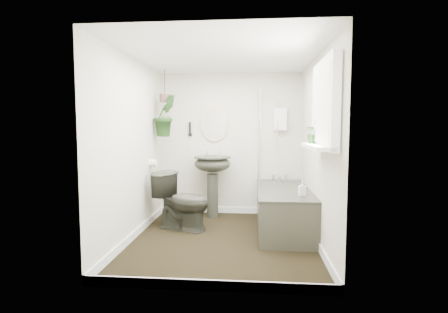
{
  "coord_description": "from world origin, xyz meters",
  "views": [
    {
      "loc": [
        0.38,
        -4.31,
        1.43
      ],
      "look_at": [
        0.0,
        0.15,
        1.05
      ],
      "focal_mm": 28.0,
      "sensor_mm": 36.0,
      "label": 1
    }
  ],
  "objects": [
    {
      "name": "wall_left",
      "position": [
        -1.16,
        0.0,
        1.15
      ],
      "size": [
        0.02,
        2.8,
        2.3
      ],
      "primitive_type": "cube",
      "color": "silver",
      "rests_on": "ground"
    },
    {
      "name": "skirting",
      "position": [
        0.0,
        0.0,
        0.05
      ],
      "size": [
        2.3,
        2.8,
        0.1
      ],
      "primitive_type": "cube",
      "color": "white",
      "rests_on": "floor"
    },
    {
      "name": "toilet_roll_holder",
      "position": [
        -1.1,
        0.7,
        0.9
      ],
      "size": [
        0.11,
        0.11,
        0.11
      ],
      "primitive_type": "cylinder",
      "rotation": [
        0.0,
        1.57,
        0.0
      ],
      "color": "white",
      "rests_on": "wall_left"
    },
    {
      "name": "wall_right",
      "position": [
        1.16,
        0.0,
        1.15
      ],
      "size": [
        0.02,
        2.8,
        2.3
      ],
      "primitive_type": "cube",
      "color": "silver",
      "rests_on": "ground"
    },
    {
      "name": "bathtub",
      "position": [
        0.8,
        0.5,
        0.29
      ],
      "size": [
        0.72,
        1.72,
        0.58
      ],
      "primitive_type": null,
      "color": "#2C2C24",
      "rests_on": "floor"
    },
    {
      "name": "window_sill",
      "position": [
        1.02,
        -0.7,
        1.23
      ],
      "size": [
        0.18,
        1.0,
        0.04
      ],
      "primitive_type": "cube",
      "color": "white",
      "rests_on": "wall_right"
    },
    {
      "name": "hanging_pot",
      "position": [
        -0.97,
        0.95,
        1.86
      ],
      "size": [
        0.16,
        0.16,
        0.12
      ],
      "primitive_type": "cylinder",
      "color": "brown",
      "rests_on": "ceiling"
    },
    {
      "name": "toilet",
      "position": [
        -0.6,
        0.43,
        0.4
      ],
      "size": [
        0.89,
        0.7,
        0.8
      ],
      "primitive_type": "imported",
      "rotation": [
        0.0,
        0.0,
        1.21
      ],
      "color": "#2C2C24",
      "rests_on": "floor"
    },
    {
      "name": "window_recess",
      "position": [
        1.09,
        -0.7,
        1.65
      ],
      "size": [
        0.08,
        1.0,
        0.9
      ],
      "primitive_type": "cube",
      "color": "white",
      "rests_on": "wall_right"
    },
    {
      "name": "floor",
      "position": [
        0.0,
        0.0,
        -0.01
      ],
      "size": [
        2.3,
        2.8,
        0.02
      ],
      "primitive_type": "cube",
      "color": "black",
      "rests_on": "ground"
    },
    {
      "name": "oval_mirror",
      "position": [
        -0.26,
        1.37,
        1.5
      ],
      "size": [
        0.46,
        0.03,
        0.62
      ],
      "primitive_type": "ellipsoid",
      "color": "beige",
      "rests_on": "wall_back"
    },
    {
      "name": "wall_sconce",
      "position": [
        -0.66,
        1.36,
        1.4
      ],
      "size": [
        0.04,
        0.04,
        0.22
      ],
      "primitive_type": "cylinder",
      "color": "black",
      "rests_on": "wall_back"
    },
    {
      "name": "hanging_plant",
      "position": [
        -0.97,
        0.95,
        1.6
      ],
      "size": [
        0.45,
        0.45,
        0.64
      ],
      "primitive_type": "imported",
      "rotation": [
        0.0,
        0.0,
        0.82
      ],
      "color": "black",
      "rests_on": "ceiling"
    },
    {
      "name": "window_blinds",
      "position": [
        1.04,
        -0.7,
        1.65
      ],
      "size": [
        0.01,
        0.86,
        0.76
      ],
      "primitive_type": "cube",
      "color": "white",
      "rests_on": "wall_right"
    },
    {
      "name": "sill_plant",
      "position": [
        1.04,
        -0.4,
        1.37
      ],
      "size": [
        0.22,
        0.19,
        0.24
      ],
      "primitive_type": "imported",
      "rotation": [
        0.0,
        0.0,
        0.04
      ],
      "color": "black",
      "rests_on": "window_sill"
    },
    {
      "name": "bath_screen",
      "position": [
        0.47,
        0.99,
        1.28
      ],
      "size": [
        0.04,
        0.72,
        1.4
      ],
      "primitive_type": null,
      "color": "silver",
      "rests_on": "bathtub"
    },
    {
      "name": "ceiling",
      "position": [
        0.0,
        0.0,
        2.31
      ],
      "size": [
        2.3,
        2.8,
        0.02
      ],
      "primitive_type": "cube",
      "color": "white",
      "rests_on": "ground"
    },
    {
      "name": "shower_box",
      "position": [
        0.8,
        1.34,
        1.55
      ],
      "size": [
        0.2,
        0.1,
        0.35
      ],
      "primitive_type": "cube",
      "color": "white",
      "rests_on": "wall_back"
    },
    {
      "name": "soap_bottle",
      "position": [
        0.98,
        0.03,
        0.67
      ],
      "size": [
        0.09,
        0.09,
        0.18
      ],
      "primitive_type": "imported",
      "rotation": [
        0.0,
        0.0,
        0.12
      ],
      "color": "black",
      "rests_on": "bathtub"
    },
    {
      "name": "pedestal_sink",
      "position": [
        -0.26,
        1.11,
        0.49
      ],
      "size": [
        0.62,
        0.54,
        0.98
      ],
      "primitive_type": null,
      "rotation": [
        0.0,
        0.0,
        -0.09
      ],
      "color": "#2C2C24",
      "rests_on": "floor"
    },
    {
      "name": "wall_back",
      "position": [
        0.0,
        1.41,
        1.15
      ],
      "size": [
        2.3,
        0.02,
        2.3
      ],
      "primitive_type": "cube",
      "color": "silver",
      "rests_on": "ground"
    },
    {
      "name": "wall_front",
      "position": [
        0.0,
        -1.41,
        1.15
      ],
      "size": [
        2.3,
        0.02,
        2.3
      ],
      "primitive_type": "cube",
      "color": "silver",
      "rests_on": "ground"
    }
  ]
}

